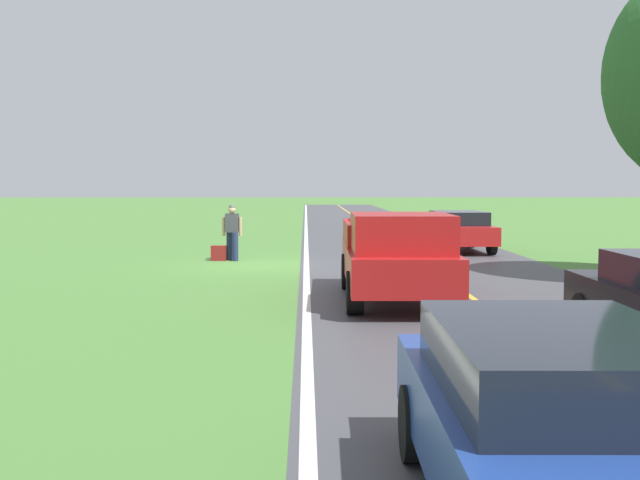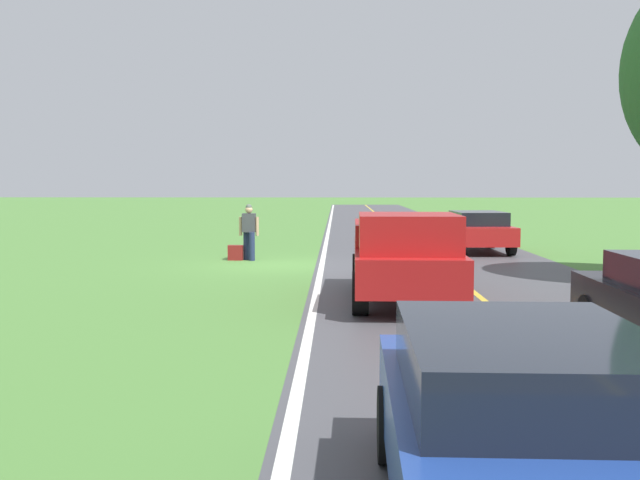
{
  "view_description": "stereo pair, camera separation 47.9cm",
  "coord_description": "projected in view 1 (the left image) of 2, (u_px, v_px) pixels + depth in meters",
  "views": [
    {
      "loc": [
        -1.21,
        21.53,
        2.41
      ],
      "look_at": [
        -1.43,
        10.46,
        1.55
      ],
      "focal_mm": 41.59,
      "sensor_mm": 36.0,
      "label": 1
    },
    {
      "loc": [
        -1.69,
        21.53,
        2.41
      ],
      "look_at": [
        -1.43,
        10.46,
        1.55
      ],
      "focal_mm": 41.59,
      "sensor_mm": 36.0,
      "label": 2
    }
  ],
  "objects": [
    {
      "name": "ground_plane",
      "position": [
        264.0,
        265.0,
        21.63
      ],
      "size": [
        200.0,
        200.0,
        0.0
      ],
      "primitive_type": "plane",
      "color": "#4C7F38"
    },
    {
      "name": "hitchhiker_walking",
      "position": [
        232.0,
        229.0,
        22.89
      ],
      "size": [
        0.62,
        0.52,
        1.75
      ],
      "color": "navy",
      "rests_on": "ground"
    },
    {
      "name": "suitcase_carried",
      "position": [
        219.0,
        253.0,
        22.88
      ],
      "size": [
        0.47,
        0.23,
        0.47
      ],
      "primitive_type": "cube",
      "rotation": [
        0.0,
        0.0,
        1.52
      ],
      "color": "maroon",
      "rests_on": "ground"
    },
    {
      "name": "road_surface",
      "position": [
        424.0,
        265.0,
        21.72
      ],
      "size": [
        7.29,
        120.0,
        0.0
      ],
      "primitive_type": "cube",
      "color": "#47474C",
      "rests_on": "ground"
    },
    {
      "name": "pickup_truck_passing",
      "position": [
        396.0,
        254.0,
        14.91
      ],
      "size": [
        2.19,
        5.44,
        1.82
      ],
      "color": "#B21919",
      "rests_on": "ground"
    },
    {
      "name": "sedan_ahead_same_lane",
      "position": [
        566.0,
        427.0,
        5.01
      ],
      "size": [
        2.01,
        4.44,
        1.41
      ],
      "color": "navy",
      "rests_on": "ground"
    },
    {
      "name": "lane_centre_line",
      "position": [
        424.0,
        265.0,
        21.72
      ],
      "size": [
        0.14,
        117.6,
        0.0
      ],
      "primitive_type": "cube",
      "color": "gold",
      "rests_on": "ground"
    },
    {
      "name": "sedan_near_oncoming",
      "position": [
        458.0,
        230.0,
        26.11
      ],
      "size": [
        2.05,
        4.46,
        1.41
      ],
      "color": "red",
      "rests_on": "ground"
    },
    {
      "name": "lane_edge_line",
      "position": [
        306.0,
        265.0,
        21.65
      ],
      "size": [
        0.16,
        117.6,
        0.0
      ],
      "primitive_type": "cube",
      "color": "silver",
      "rests_on": "ground"
    }
  ]
}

